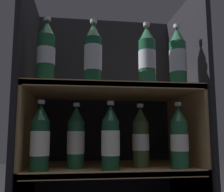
% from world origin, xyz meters
% --- Properties ---
extents(fridge_back_wall, '(0.73, 0.02, 1.03)m').
position_xyz_m(fridge_back_wall, '(0.00, 0.42, 0.51)').
color(fridge_back_wall, black).
rests_on(fridge_back_wall, ground_plane).
extents(fridge_side_left, '(0.02, 0.45, 1.03)m').
position_xyz_m(fridge_side_left, '(-0.35, 0.21, 0.51)').
color(fridge_side_left, black).
rests_on(fridge_side_left, ground_plane).
extents(fridge_side_right, '(0.02, 0.45, 1.03)m').
position_xyz_m(fridge_side_right, '(0.35, 0.21, 0.51)').
color(fridge_side_right, black).
rests_on(fridge_side_right, ground_plane).
extents(shelf_lower, '(0.69, 0.41, 0.30)m').
position_xyz_m(shelf_lower, '(0.00, 0.20, 0.24)').
color(shelf_lower, tan).
rests_on(shelf_lower, ground_plane).
extents(shelf_upper, '(0.69, 0.41, 0.62)m').
position_xyz_m(shelf_upper, '(0.00, 0.20, 0.44)').
color(shelf_upper, tan).
rests_on(shelf_upper, ground_plane).
extents(bottle_upper_front_0, '(0.07, 0.07, 0.25)m').
position_xyz_m(bottle_upper_front_0, '(-0.26, 0.06, 0.73)').
color(bottle_upper_front_0, '#194C2D').
rests_on(bottle_upper_front_0, shelf_upper).
extents(bottle_upper_front_1, '(0.07, 0.07, 0.25)m').
position_xyz_m(bottle_upper_front_1, '(-0.08, 0.06, 0.72)').
color(bottle_upper_front_1, '#144228').
rests_on(bottle_upper_front_1, shelf_upper).
extents(bottle_upper_front_2, '(0.07, 0.07, 0.25)m').
position_xyz_m(bottle_upper_front_2, '(0.13, 0.06, 0.73)').
color(bottle_upper_front_2, '#1E5638').
rests_on(bottle_upper_front_2, shelf_upper).
extents(bottle_upper_front_3, '(0.07, 0.07, 0.25)m').
position_xyz_m(bottle_upper_front_3, '(0.25, 0.06, 0.72)').
color(bottle_upper_front_3, '#1E5638').
rests_on(bottle_upper_front_3, shelf_upper).
extents(bottle_lower_front_0, '(0.07, 0.07, 0.25)m').
position_xyz_m(bottle_lower_front_0, '(-0.27, 0.06, 0.41)').
color(bottle_lower_front_0, '#144228').
rests_on(bottle_lower_front_0, shelf_lower).
extents(bottle_lower_front_1, '(0.07, 0.07, 0.25)m').
position_xyz_m(bottle_lower_front_1, '(-0.02, 0.06, 0.41)').
color(bottle_lower_front_1, '#144228').
rests_on(bottle_lower_front_1, shelf_lower).
extents(bottle_lower_front_2, '(0.07, 0.07, 0.25)m').
position_xyz_m(bottle_lower_front_2, '(0.25, 0.06, 0.41)').
color(bottle_lower_front_2, '#1E5638').
rests_on(bottle_lower_front_2, shelf_lower).
extents(bottle_lower_back_0, '(0.07, 0.07, 0.25)m').
position_xyz_m(bottle_lower_back_0, '(-0.14, 0.13, 0.41)').
color(bottle_lower_back_0, '#1E5638').
rests_on(bottle_lower_back_0, shelf_lower).
extents(bottle_lower_back_1, '(0.07, 0.07, 0.25)m').
position_xyz_m(bottle_lower_back_1, '(0.12, 0.13, 0.41)').
color(bottle_lower_back_1, '#384C28').
rests_on(bottle_lower_back_1, shelf_lower).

